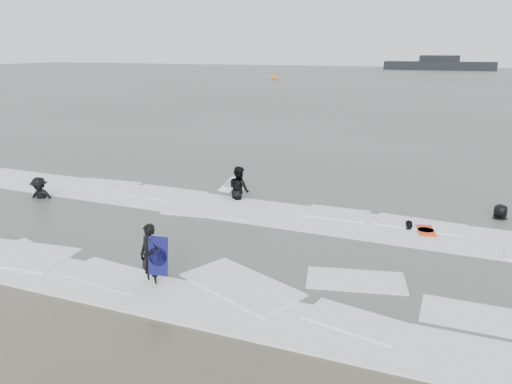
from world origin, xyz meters
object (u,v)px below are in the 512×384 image
at_px(surfer_wading, 239,200).
at_px(surfer_breaker, 41,200).
at_px(vessel_horizon, 439,65).
at_px(surfer_centre, 152,285).
at_px(surfer_right_near, 409,231).
at_px(buoy, 274,78).
at_px(surfer_right_far, 499,220).

bearing_deg(surfer_wading, surfer_breaker, 54.27).
bearing_deg(vessel_horizon, surfer_wading, -89.53).
height_order(surfer_centre, surfer_breaker, surfer_breaker).
xyz_separation_m(surfer_centre, surfer_right_near, (5.39, 6.38, 0.00)).
xyz_separation_m(surfer_wading, buoy, (-26.29, 72.01, 0.42)).
distance_m(surfer_centre, buoy, 83.99).
xyz_separation_m(surfer_centre, vessel_horizon, (-2.13, 138.00, 1.45)).
xyz_separation_m(surfer_breaker, surfer_right_far, (16.18, 4.32, 0.00)).
relative_size(surfer_wading, vessel_horizon, 0.07).
relative_size(surfer_centre, surfer_right_near, 1.06).
bearing_deg(buoy, surfer_right_near, -65.85).
bearing_deg(surfer_right_near, buoy, -95.08).
bearing_deg(buoy, surfer_right_far, -63.38).
distance_m(surfer_right_near, vessel_horizon, 131.84).
bearing_deg(surfer_centre, surfer_wading, 110.91).
distance_m(surfer_wading, surfer_right_far, 9.24).
relative_size(surfer_centre, surfer_right_far, 0.93).
bearing_deg(surfer_wading, buoy, -38.91).
height_order(surfer_right_near, vessel_horizon, vessel_horizon).
bearing_deg(surfer_centre, vessel_horizon, 103.63).
height_order(surfer_centre, surfer_right_near, surfer_centre).
distance_m(surfer_centre, surfer_right_far, 11.88).
xyz_separation_m(surfer_breaker, buoy, (-19.26, 75.03, 0.42)).
bearing_deg(surfer_centre, surfer_right_far, 59.84).
bearing_deg(surfer_right_near, surfer_breaker, -20.77).
bearing_deg(surfer_breaker, buoy, 90.71).
distance_m(surfer_right_near, surfer_right_far, 3.56).
bearing_deg(vessel_horizon, surfer_breaker, -92.56).
xyz_separation_m(surfer_centre, surfer_wading, (-1.06, 7.40, 0.00)).
distance_m(surfer_right_near, buoy, 80.03).
relative_size(surfer_breaker, surfer_right_far, 1.02).
height_order(surfer_breaker, surfer_right_far, surfer_breaker).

